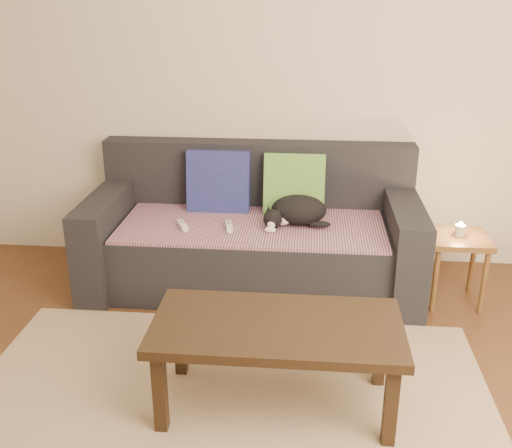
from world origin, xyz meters
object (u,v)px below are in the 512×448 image
wii_remote_a (183,225)px  coffee_table (277,334)px  side_table (458,248)px  wii_remote_b (229,226)px  sofa (254,238)px  cat (297,211)px

wii_remote_a → coffee_table: (0.65, -1.10, -0.07)m
coffee_table → side_table: bearing=47.4°
wii_remote_b → wii_remote_a: bearing=80.4°
wii_remote_b → coffee_table: wii_remote_b is taller
sofa → coffee_table: sofa is taller
sofa → side_table: 1.27m
cat → side_table: size_ratio=0.95×
sofa → coffee_table: size_ratio=1.89×
side_table → coffee_table: (-1.03, -1.12, 0.03)m
wii_remote_a → wii_remote_b: (0.29, 0.01, 0.00)m
wii_remote_a → wii_remote_b: same height
cat → coffee_table: (-0.05, -1.23, -0.14)m
sofa → side_table: sofa is taller
wii_remote_b → side_table: wii_remote_b is taller
cat → side_table: bearing=-5.1°
side_table → coffee_table: 1.52m
sofa → wii_remote_a: 0.49m
wii_remote_b → side_table: bearing=-101.0°
sofa → wii_remote_b: (-0.14, -0.19, 0.15)m
sofa → coffee_table: bearing=-80.0°
wii_remote_a → coffee_table: 1.28m
wii_remote_a → coffee_table: size_ratio=0.13×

